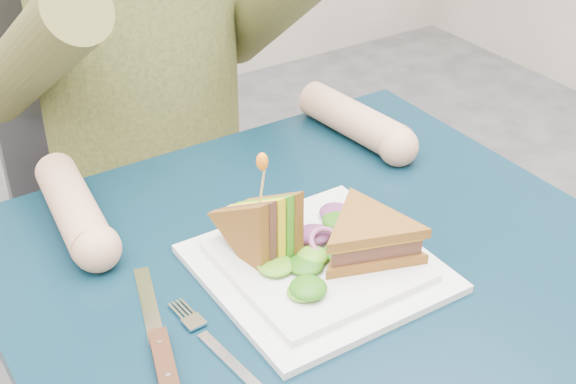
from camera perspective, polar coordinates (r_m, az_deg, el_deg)
table at (r=1.02m, az=3.23°, el=-9.36°), size 0.75×0.75×0.73m
chair at (r=1.56m, az=-10.99°, el=1.39°), size 0.42×0.40×0.93m
plate at (r=0.96m, az=2.11°, el=-5.25°), size 0.26×0.26×0.02m
sandwich_flat at (r=0.95m, az=5.74°, el=-3.19°), size 0.18×0.18×0.05m
sandwich_upright at (r=0.95m, az=-1.75°, el=-2.63°), size 0.08×0.13×0.13m
fork at (r=0.87m, az=-4.97°, el=-11.03°), size 0.03×0.18×0.01m
knife at (r=0.87m, az=-9.01°, el=-11.13°), size 0.08×0.22×0.02m
toothpick at (r=0.91m, az=-1.82°, el=0.66°), size 0.01×0.01×0.06m
toothpick_frill at (r=0.90m, az=-1.85°, el=2.18°), size 0.01×0.01×0.02m
lettuce_spill at (r=0.96m, az=2.05°, el=-3.84°), size 0.15×0.13×0.02m
onion_ring at (r=0.96m, az=2.71°, el=-3.56°), size 0.04×0.04×0.02m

